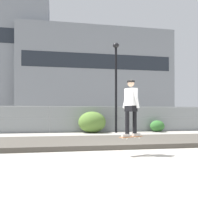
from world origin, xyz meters
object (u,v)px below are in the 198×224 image
skater (131,104)px  parked_car_near (40,120)px  skateboard (131,137)px  shrub_left (92,122)px  street_lamp (116,76)px  shrub_center (157,126)px

skater → parked_car_near: skater is taller
skateboard → shrub_left: 8.96m
street_lamp → parked_car_near: 7.20m
skateboard → parked_car_near: bearing=105.4°
skateboard → skater: skater is taller
skateboard → street_lamp: size_ratio=0.13×
shrub_left → skateboard: bearing=-91.2°
street_lamp → shrub_left: bearing=176.1°
street_lamp → parked_car_near: bearing=145.1°
parked_car_near → skateboard: bearing=-74.6°
parked_car_near → street_lamp: bearing=-34.9°
skater → parked_car_near: (-3.47, 12.56, -0.76)m
parked_car_near → shrub_center: bearing=-22.5°
skateboard → parked_car_near: (-3.47, 12.56, 0.25)m
street_lamp → skateboard: bearing=-101.9°
skater → parked_car_near: size_ratio=0.40×
parked_car_near → shrub_left: 5.14m
shrub_left → shrub_center: (4.82, 0.09, -0.32)m
skater → street_lamp: (1.86, 8.84, 2.34)m
skater → parked_car_near: bearing=105.4°
skater → shrub_left: skater is taller
skater → shrub_left: bearing=88.8°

